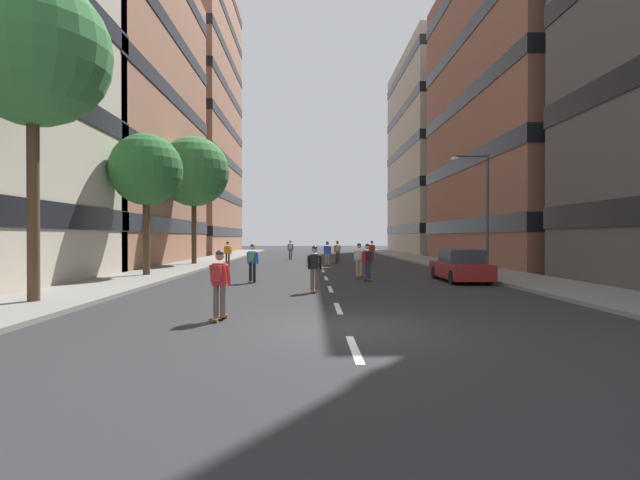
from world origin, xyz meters
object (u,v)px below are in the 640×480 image
at_px(skater_6, 252,261).
at_px(skater_4, 338,250).
at_px(skater_3, 368,260).
at_px(skater_5, 359,258).
at_px(skater_1, 315,266).
at_px(skater_7, 372,250).
at_px(streetlamp_right, 481,200).
at_px(skater_0, 327,252).
at_px(street_tree_far, 33,51).
at_px(parked_car_near, 460,267).
at_px(skater_9, 228,253).
at_px(street_tree_mid, 146,170).
at_px(skater_2, 290,248).
at_px(street_tree_near, 194,172).
at_px(skater_8, 219,280).

bearing_deg(skater_6, skater_4, 72.73).
bearing_deg(skater_3, skater_5, 98.33).
bearing_deg(skater_5, skater_6, -153.94).
bearing_deg(skater_1, skater_7, 76.62).
bearing_deg(streetlamp_right, skater_0, 135.49).
distance_m(skater_1, skater_3, 5.26).
xyz_separation_m(street_tree_far, skater_5, (11.03, 9.37, -6.78)).
relative_size(parked_car_near, skater_9, 2.47).
bearing_deg(skater_1, street_tree_mid, 141.86).
xyz_separation_m(street_tree_mid, skater_0, (9.78, 9.02, -4.59)).
bearing_deg(skater_2, street_tree_mid, -109.58).
bearing_deg(streetlamp_right, skater_6, -161.01).
bearing_deg(street_tree_near, skater_5, -44.11).
relative_size(skater_3, skater_7, 1.00).
bearing_deg(skater_6, streetlamp_right, 18.99).
bearing_deg(street_tree_near, skater_4, 12.45).
relative_size(skater_2, skater_3, 1.00).
bearing_deg(skater_8, street_tree_near, 105.23).
distance_m(skater_0, skater_4, 3.55).
xyz_separation_m(street_tree_mid, street_tree_far, (0.00, -9.98, 2.23)).
distance_m(skater_0, skater_5, 9.72).
xyz_separation_m(skater_7, skater_9, (-11.01, -5.42, -0.03)).
xyz_separation_m(street_tree_far, skater_1, (8.68, 3.17, -6.81)).
xyz_separation_m(skater_2, skater_5, (4.30, -19.55, 0.00)).
height_order(street_tree_far, skater_6, street_tree_far).
relative_size(skater_0, skater_5, 1.00).
relative_size(street_tree_mid, street_tree_far, 0.73).
relative_size(skater_4, skater_7, 1.00).
distance_m(street_tree_far, skater_4, 25.77).
bearing_deg(skater_6, skater_5, 26.06).
relative_size(skater_1, skater_7, 1.00).
height_order(parked_car_near, streetlamp_right, streetlamp_right).
relative_size(street_tree_far, skater_4, 5.62).
distance_m(street_tree_near, skater_0, 11.47).
distance_m(street_tree_near, street_tree_far, 20.08).
bearing_deg(skater_0, skater_5, -82.57).
bearing_deg(skater_8, skater_6, 91.97).
bearing_deg(street_tree_near, skater_2, 52.74).
bearing_deg(street_tree_far, skater_9, 81.89).
bearing_deg(streetlamp_right, parked_car_near, -122.39).
bearing_deg(street_tree_far, skater_4, 64.46).
bearing_deg(streetlamp_right, skater_5, -166.74).
xyz_separation_m(skater_1, skater_9, (-6.00, 15.65, 0.00)).
bearing_deg(parked_car_near, street_tree_far, -154.76).
bearing_deg(street_tree_far, skater_0, 62.78).
distance_m(skater_2, skater_9, 10.89).
bearing_deg(skater_6, street_tree_mid, 151.89).
distance_m(skater_4, skater_6, 16.32).
distance_m(parked_car_near, skater_7, 16.98).
relative_size(street_tree_far, skater_2, 5.62).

